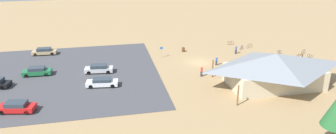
# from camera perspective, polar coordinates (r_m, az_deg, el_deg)

# --- Properties ---
(ground) EXTENTS (160.00, 160.00, 0.00)m
(ground) POSITION_cam_1_polar(r_m,az_deg,el_deg) (58.73, 5.55, 0.77)
(ground) COLOR #9E7F56
(ground) RESTS_ON ground
(parking_lot_asphalt) EXTENTS (32.32, 30.81, 0.05)m
(parking_lot_asphalt) POSITION_cam_1_polar(r_m,az_deg,el_deg) (55.65, -18.80, -1.47)
(parking_lot_asphalt) COLOR #424247
(parking_lot_asphalt) RESTS_ON ground
(bike_pavilion) EXTENTS (16.62, 10.55, 5.14)m
(bike_pavilion) POSITION_cam_1_polar(r_m,az_deg,el_deg) (50.75, 18.65, -0.11)
(bike_pavilion) COLOR beige
(bike_pavilion) RESTS_ON ground
(trash_bin) EXTENTS (0.60, 0.60, 0.90)m
(trash_bin) POSITION_cam_1_polar(r_m,az_deg,el_deg) (64.48, 2.75, 3.14)
(trash_bin) COLOR brown
(trash_bin) RESTS_ON ground
(lot_sign) EXTENTS (0.56, 0.08, 2.20)m
(lot_sign) POSITION_cam_1_polar(r_m,az_deg,el_deg) (60.75, -1.18, 2.98)
(lot_sign) COLOR #99999E
(lot_sign) RESTS_ON ground
(bicycle_silver_lone_west) EXTENTS (1.47, 0.89, 0.87)m
(bicycle_silver_lone_west) POSITION_cam_1_polar(r_m,az_deg,el_deg) (68.76, 23.13, 2.52)
(bicycle_silver_lone_west) COLOR black
(bicycle_silver_lone_west) RESTS_ON ground
(bicycle_purple_front_row) EXTENTS (1.19, 1.24, 0.80)m
(bicycle_purple_front_row) POSITION_cam_1_polar(r_m,az_deg,el_deg) (67.71, 13.05, 3.41)
(bicycle_purple_front_row) COLOR black
(bicycle_purple_front_row) RESTS_ON ground
(bicycle_black_trailside) EXTENTS (1.65, 0.63, 0.86)m
(bicycle_black_trailside) POSITION_cam_1_polar(r_m,az_deg,el_deg) (65.60, 22.45, 1.78)
(bicycle_black_trailside) COLOR black
(bicycle_black_trailside) RESTS_ON ground
(bicycle_green_yard_right) EXTENTS (0.48, 1.67, 0.81)m
(bicycle_green_yard_right) POSITION_cam_1_polar(r_m,az_deg,el_deg) (66.37, 24.18, 1.71)
(bicycle_green_yard_right) COLOR black
(bicycle_green_yard_right) RESTS_ON ground
(bicycle_orange_yard_front) EXTENTS (1.62, 0.81, 0.82)m
(bicycle_orange_yard_front) POSITION_cam_1_polar(r_m,az_deg,el_deg) (69.15, 14.44, 3.68)
(bicycle_orange_yard_front) COLOR black
(bicycle_orange_yard_front) RESTS_ON ground
(bicycle_white_edge_north) EXTENTS (1.70, 0.67, 0.86)m
(bicycle_white_edge_north) POSITION_cam_1_polar(r_m,az_deg,el_deg) (63.69, 23.85, 1.02)
(bicycle_white_edge_north) COLOR black
(bicycle_white_edge_north) RESTS_ON ground
(bicycle_red_edge_south) EXTENTS (1.70, 0.48, 0.91)m
(bicycle_red_edge_south) POSITION_cam_1_polar(r_m,az_deg,el_deg) (70.28, 11.13, 4.25)
(bicycle_red_edge_south) COLOR black
(bicycle_red_edge_south) RESTS_ON ground
(bicycle_blue_yard_center) EXTENTS (1.46, 0.86, 0.85)m
(bicycle_blue_yard_center) POSITION_cam_1_polar(r_m,az_deg,el_deg) (66.74, 19.34, 2.51)
(bicycle_blue_yard_center) COLOR black
(bicycle_blue_yard_center) RESTS_ON ground
(car_tan_by_curb) EXTENTS (4.71, 1.95, 1.36)m
(car_tan_by_curb) POSITION_cam_1_polar(r_m,az_deg,el_deg) (67.04, -21.35, 2.64)
(car_tan_by_curb) COLOR tan
(car_tan_by_curb) RESTS_ON parking_lot_asphalt
(car_white_front_row) EXTENTS (4.96, 2.42, 1.30)m
(car_white_front_row) POSITION_cam_1_polar(r_m,az_deg,el_deg) (49.51, -11.76, -2.70)
(car_white_front_row) COLOR white
(car_white_front_row) RESTS_ON parking_lot_asphalt
(car_silver_inner_stall) EXTENTS (4.87, 2.36, 1.41)m
(car_silver_inner_stall) POSITION_cam_1_polar(r_m,az_deg,el_deg) (54.89, -12.32, -0.28)
(car_silver_inner_stall) COLOR #BCBCC1
(car_silver_inner_stall) RESTS_ON parking_lot_asphalt
(car_green_end_stall) EXTENTS (4.58, 1.97, 1.41)m
(car_green_end_stall) POSITION_cam_1_polar(r_m,az_deg,el_deg) (56.87, -22.47, -0.69)
(car_green_end_stall) COLOR #1E6B3D
(car_green_end_stall) RESTS_ON parking_lot_asphalt
(car_red_aisle_side) EXTENTS (4.89, 2.75, 1.41)m
(car_red_aisle_side) POSITION_cam_1_polar(r_m,az_deg,el_deg) (45.74, -25.56, -6.47)
(car_red_aisle_side) COLOR red
(car_red_aisle_side) RESTS_ON parking_lot_asphalt
(visitor_at_bikes) EXTENTS (0.37, 0.36, 1.65)m
(visitor_at_bikes) POSITION_cam_1_polar(r_m,az_deg,el_deg) (57.68, 8.70, 1.15)
(visitor_at_bikes) COLOR #2D3347
(visitor_at_bikes) RESTS_ON ground
(visitor_crossing_yard) EXTENTS (0.40, 0.38, 1.72)m
(visitor_crossing_yard) POSITION_cam_1_polar(r_m,az_deg,el_deg) (64.45, 12.10, 3.10)
(visitor_crossing_yard) COLOR #2D3347
(visitor_crossing_yard) RESTS_ON ground
(visitor_by_pavilion) EXTENTS (0.36, 0.36, 1.80)m
(visitor_by_pavilion) POSITION_cam_1_polar(r_m,az_deg,el_deg) (52.34, 6.05, -0.73)
(visitor_by_pavilion) COLOR #2D3347
(visitor_by_pavilion) RESTS_ON ground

